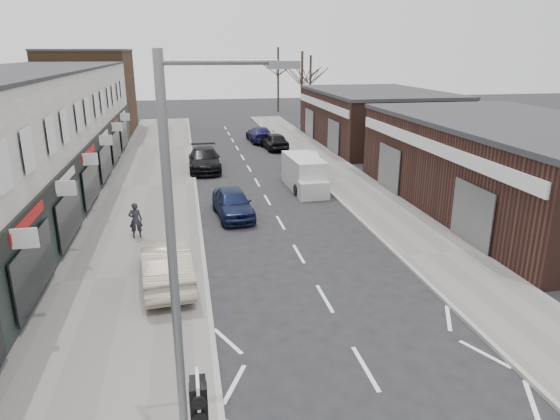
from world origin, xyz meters
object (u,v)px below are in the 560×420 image
white_van (304,174)px  sedan_on_pavement (166,263)px  parked_car_right_a (302,161)px  traffic_light (200,420)px  street_lamp (183,265)px  parked_car_left_b (204,159)px  parked_car_right_b (274,141)px  parked_car_right_c (260,134)px  warning_sign (170,196)px  parked_car_left_a (233,203)px  pedestrian (136,220)px

white_van → sedan_on_pavement: size_ratio=1.08×
parked_car_right_a → traffic_light: bearing=70.9°
traffic_light → parked_car_right_a: (7.80, 26.07, -1.61)m
street_lamp → parked_car_left_b: street_lamp is taller
street_lamp → parked_car_left_b: size_ratio=1.50×
parked_car_right_a → parked_car_right_b: size_ratio=1.15×
street_lamp → parked_car_right_a: bearing=72.3°
traffic_light → parked_car_right_c: traffic_light is taller
parked_car_right_c → street_lamp: bearing=76.9°
warning_sign → parked_car_right_c: bearing=73.0°
sedan_on_pavement → parked_car_left_a: bearing=-118.3°
traffic_light → parked_car_left_b: bearing=87.4°
street_lamp → warning_sign: street_lamp is taller
white_van → parked_car_right_c: white_van is taller
parked_car_left_b → parked_car_right_b: (6.21, 6.76, -0.05)m
white_van → parked_car_right_a: (0.78, 4.11, -0.12)m
parked_car_right_b → street_lamp: bearing=72.0°
parked_car_left_b → pedestrian: bearing=-104.8°
parked_car_left_b → parked_car_right_b: bearing=48.1°
parked_car_left_b → white_van: bearing=-46.2°
parked_car_left_a → white_van: bearing=38.2°
traffic_light → warning_sign: size_ratio=1.15×
parked_car_right_b → parked_car_left_a: bearing=67.9°
white_van → parked_car_left_b: 8.40m
pedestrian → parked_car_left_a: 5.16m
pedestrian → parked_car_left_b: (3.61, 13.13, -0.15)m
warning_sign → traffic_light: bearing=-86.9°
warning_sign → sedan_on_pavement: 4.24m
white_van → parked_car_left_a: bearing=-139.1°
white_van → pedestrian: (-9.36, -7.00, 0.00)m
traffic_light → parked_car_left_b: size_ratio=0.58×
white_van → parked_car_right_c: 16.81m
parked_car_right_a → parked_car_right_c: size_ratio=1.02×
parked_car_right_a → parked_car_right_c: (-1.01, 12.70, -0.11)m
parked_car_right_b → white_van: bearing=82.7°
parked_car_right_a → parked_car_right_c: parked_car_right_a is taller
pedestrian → white_van: bearing=-146.9°
white_van → pedestrian: size_ratio=3.16×
street_lamp → parked_car_right_b: (7.60, 33.63, -3.90)m
white_van → parked_car_left_b: white_van is taller
traffic_light → white_van: bearing=72.3°
warning_sign → parked_car_right_b: 22.45m
warning_sign → parked_car_right_b: (8.23, 20.83, -1.48)m
sedan_on_pavement → parked_car_left_b: 18.23m
white_van → parked_car_right_c: size_ratio=1.06×
parked_car_right_a → parked_car_right_b: bearing=-90.3°
sedan_on_pavement → parked_car_right_a: size_ratio=0.97×
traffic_light → sedan_on_pavement: 10.14m
sedan_on_pavement → parked_car_left_b: sedan_on_pavement is taller
sedan_on_pavement → parked_car_right_a: sedan_on_pavement is taller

